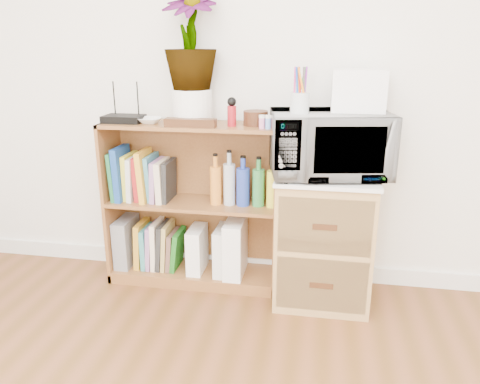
# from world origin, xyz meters

# --- Properties ---
(skirting_board) EXTENTS (4.00, 0.02, 0.10)m
(skirting_board) POSITION_xyz_m (0.00, 2.24, 0.05)
(skirting_board) COLOR white
(skirting_board) RESTS_ON ground
(bookshelf) EXTENTS (1.00, 0.30, 0.95)m
(bookshelf) POSITION_xyz_m (-0.35, 2.10, 0.47)
(bookshelf) COLOR brown
(bookshelf) RESTS_ON ground
(wicker_unit) EXTENTS (0.50, 0.45, 0.70)m
(wicker_unit) POSITION_xyz_m (0.40, 2.02, 0.35)
(wicker_unit) COLOR #9E7542
(wicker_unit) RESTS_ON ground
(microwave) EXTENTS (0.65, 0.50, 0.32)m
(microwave) POSITION_xyz_m (0.40, 2.02, 0.88)
(microwave) COLOR silver
(microwave) RESTS_ON wicker_unit
(pen_cup) EXTENTS (0.09, 0.09, 0.10)m
(pen_cup) POSITION_xyz_m (0.25, 1.94, 1.09)
(pen_cup) COLOR silver
(pen_cup) RESTS_ON microwave
(small_appliance) EXTENTS (0.26, 0.22, 0.21)m
(small_appliance) POSITION_xyz_m (0.53, 2.08, 1.15)
(small_appliance) COLOR white
(small_appliance) RESTS_ON microwave
(router) EXTENTS (0.22, 0.15, 0.04)m
(router) POSITION_xyz_m (-0.73, 2.08, 0.97)
(router) COLOR black
(router) RESTS_ON bookshelf
(white_bowl) EXTENTS (0.13, 0.13, 0.03)m
(white_bowl) POSITION_xyz_m (-0.57, 2.07, 0.97)
(white_bowl) COLOR white
(white_bowl) RESTS_ON bookshelf
(plant_pot) EXTENTS (0.22, 0.22, 0.18)m
(plant_pot) POSITION_xyz_m (-0.34, 2.12, 1.04)
(plant_pot) COLOR white
(plant_pot) RESTS_ON bookshelf
(potted_plant) EXTENTS (0.29, 0.29, 0.52)m
(potted_plant) POSITION_xyz_m (-0.34, 2.12, 1.39)
(potted_plant) COLOR #357930
(potted_plant) RESTS_ON plant_pot
(trinket_box) EXTENTS (0.27, 0.07, 0.04)m
(trinket_box) POSITION_xyz_m (-0.32, 2.00, 0.97)
(trinket_box) COLOR #361E0E
(trinket_box) RESTS_ON bookshelf
(kokeshi_doll) EXTENTS (0.05, 0.05, 0.11)m
(kokeshi_doll) POSITION_xyz_m (-0.11, 2.06, 1.00)
(kokeshi_doll) COLOR maroon
(kokeshi_doll) RESTS_ON bookshelf
(wooden_bowl) EXTENTS (0.13, 0.13, 0.08)m
(wooden_bowl) POSITION_xyz_m (0.01, 2.11, 0.99)
(wooden_bowl) COLOR #341B0E
(wooden_bowl) RESTS_ON bookshelf
(paint_jars) EXTENTS (0.10, 0.04, 0.05)m
(paint_jars) POSITION_xyz_m (0.09, 2.01, 0.98)
(paint_jars) COLOR #CB717A
(paint_jars) RESTS_ON bookshelf
(file_box) EXTENTS (0.09, 0.23, 0.29)m
(file_box) POSITION_xyz_m (-0.78, 2.10, 0.22)
(file_box) COLOR slate
(file_box) RESTS_ON bookshelf
(magazine_holder_left) EXTENTS (0.08, 0.21, 0.27)m
(magazine_holder_left) POSITION_xyz_m (-0.33, 2.09, 0.20)
(magazine_holder_left) COLOR white
(magazine_holder_left) RESTS_ON bookshelf
(magazine_holder_mid) EXTENTS (0.09, 0.22, 0.28)m
(magazine_holder_mid) POSITION_xyz_m (-0.17, 2.09, 0.21)
(magazine_holder_mid) COLOR silver
(magazine_holder_mid) RESTS_ON bookshelf
(magazine_holder_right) EXTENTS (0.10, 0.27, 0.33)m
(magazine_holder_right) POSITION_xyz_m (-0.10, 2.09, 0.24)
(magazine_holder_right) COLOR white
(magazine_holder_right) RESTS_ON bookshelf
(cookbooks) EXTENTS (0.34, 0.20, 0.31)m
(cookbooks) POSITION_xyz_m (-0.65, 2.10, 0.63)
(cookbooks) COLOR #1A6438
(cookbooks) RESTS_ON bookshelf
(liquor_bottles) EXTENTS (0.39, 0.07, 0.30)m
(liquor_bottles) POSITION_xyz_m (-0.05, 2.10, 0.64)
(liquor_bottles) COLOR orange
(liquor_bottles) RESTS_ON bookshelf
(lower_books) EXTENTS (0.28, 0.19, 0.29)m
(lower_books) POSITION_xyz_m (-0.57, 2.10, 0.20)
(lower_books) COLOR #C18A22
(lower_books) RESTS_ON bookshelf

